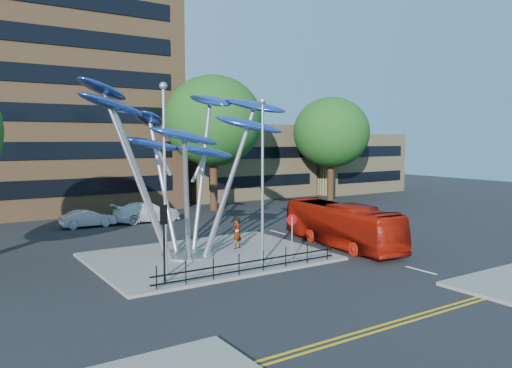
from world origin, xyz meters
TOP-DOWN VIEW (x-y plane):
  - ground at (0.00, 0.00)m, footprint 120.00×120.00m
  - traffic_island at (-1.00, 6.00)m, footprint 12.00×9.00m
  - double_yellow_near at (0.00, -6.00)m, footprint 40.00×0.12m
  - double_yellow_far at (0.00, -6.30)m, footprint 40.00×0.12m
  - brick_tower at (-6.00, 32.00)m, footprint 25.00×15.00m
  - low_building_near at (16.00, 30.00)m, footprint 15.00×8.00m
  - low_building_far at (30.00, 28.00)m, footprint 12.00×8.00m
  - tree_right at (8.00, 22.00)m, footprint 8.80×8.80m
  - tree_far at (22.00, 22.00)m, footprint 8.00×8.00m
  - leaf_sculpture at (-2.07, 6.68)m, footprint 12.72×9.54m
  - street_lamp_left at (-4.50, 3.50)m, footprint 0.36×0.36m
  - street_lamp_right at (0.50, 3.00)m, footprint 0.36×0.36m
  - traffic_light_island at (-5.00, 2.50)m, footprint 0.28×0.18m
  - no_entry_sign_island at (2.00, 2.52)m, footprint 0.60×0.10m
  - pedestrian_railing_front at (-1.00, 1.70)m, footprint 10.00×0.06m
  - red_bus at (7.04, 4.24)m, footprint 3.15×9.48m
  - pedestrian at (1.15, 6.55)m, footprint 0.75×0.61m
  - parked_car_mid at (-3.91, 19.23)m, footprint 3.91×1.44m
  - parked_car_right at (0.59, 19.15)m, footprint 5.37×2.35m

SIDE VIEW (x-z plane):
  - ground at x=0.00m, z-range 0.00..0.00m
  - double_yellow_near at x=0.00m, z-range 0.00..0.01m
  - double_yellow_far at x=0.00m, z-range 0.00..0.01m
  - traffic_island at x=-1.00m, z-range 0.00..0.15m
  - pedestrian_railing_front at x=-1.00m, z-range 0.05..1.05m
  - parked_car_mid at x=-3.91m, z-range 0.00..1.28m
  - parked_car_right at x=0.59m, z-range 0.00..1.54m
  - pedestrian at x=1.15m, z-range 0.15..1.94m
  - red_bus at x=7.04m, z-range 0.00..2.59m
  - no_entry_sign_island at x=2.00m, z-range 0.59..3.04m
  - traffic_light_island at x=-5.00m, z-range 0.90..4.33m
  - low_building_far at x=30.00m, z-range 0.00..7.00m
  - low_building_near at x=16.00m, z-range 0.00..8.00m
  - street_lamp_right at x=0.50m, z-range 0.94..9.24m
  - street_lamp_left at x=-4.50m, z-range 0.96..9.76m
  - leaf_sculpture at x=-2.07m, z-range 2.12..11.63m
  - tree_far at x=22.00m, z-range 1.70..12.51m
  - tree_right at x=8.00m, z-range 1.98..14.09m
  - brick_tower at x=-6.00m, z-range 0.00..30.00m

